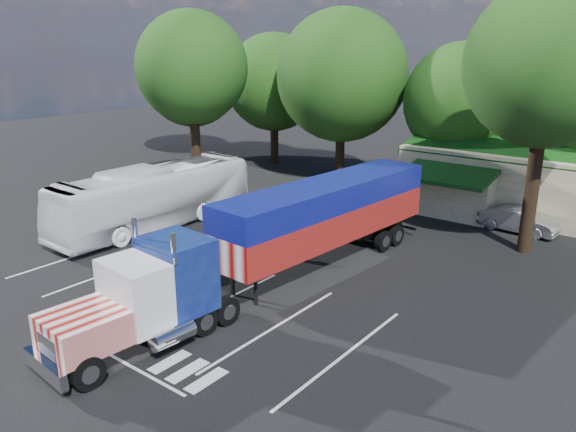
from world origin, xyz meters
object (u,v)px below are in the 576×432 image
Objects in this scene: woman at (275,241)px; bicycle at (290,244)px; silver_sedan at (518,220)px; semi_truck at (288,230)px; tour_bus at (155,197)px.

woman reaches higher than bicycle.
silver_sedan is at bearing -58.26° from woman.
semi_truck is 13.29× the size of woman.
silver_sedan is (6.18, 13.60, -1.75)m from semi_truck.
bicycle is at bearing -32.63° from woman.
tour_bus is (-8.80, -1.63, 1.41)m from bicycle.
bicycle is 13.50m from silver_sedan.
semi_truck is 3.65m from woman.
woman is 1.03× the size of bicycle.
woman is 1.09m from bicycle.
silver_sedan is at bearing 21.84° from bicycle.
bicycle is 0.35× the size of silver_sedan.
woman is 14.41m from silver_sedan.
semi_truck is 1.61× the size of tour_bus.
woman is at bearing 145.93° from silver_sedan.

